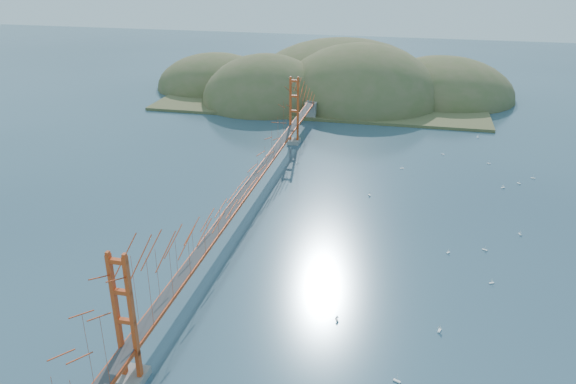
# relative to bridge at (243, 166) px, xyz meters

# --- Properties ---
(ground) EXTENTS (320.00, 320.00, 0.00)m
(ground) POSITION_rel_bridge_xyz_m (0.00, -0.18, -7.01)
(ground) COLOR #2B4557
(ground) RESTS_ON ground
(bridge) EXTENTS (2.20, 94.40, 12.00)m
(bridge) POSITION_rel_bridge_xyz_m (0.00, 0.00, 0.00)
(bridge) COLOR gray
(bridge) RESTS_ON ground
(far_headlands) EXTENTS (84.00, 58.00, 25.00)m
(far_headlands) POSITION_rel_bridge_xyz_m (2.21, 68.33, -7.01)
(far_headlands) COLOR brown
(far_headlands) RESTS_ON ground
(sailboat_5) EXTENTS (0.53, 0.53, 0.60)m
(sailboat_5) POSITION_rel_bridge_xyz_m (33.58, 2.74, -6.87)
(sailboat_5) COLOR white
(sailboat_5) RESTS_ON ground
(sailboat_8) EXTENTS (0.65, 0.65, 0.68)m
(sailboat_8) POSITION_rel_bridge_xyz_m (33.29, 17.09, -6.86)
(sailboat_8) COLOR white
(sailboat_8) RESTS_ON ground
(sailboat_17) EXTENTS (0.62, 0.57, 0.70)m
(sailboat_17) POSITION_rel_bridge_xyz_m (38.07, 21.87, -6.86)
(sailboat_17) COLOR white
(sailboat_17) RESTS_ON ground
(sailboat_4) EXTENTS (0.53, 0.53, 0.57)m
(sailboat_4) POSITION_rel_bridge_xyz_m (25.06, -3.71, -6.87)
(sailboat_4) COLOR white
(sailboat_4) RESTS_ON ground
(sailboat_15) EXTENTS (0.49, 0.58, 0.67)m
(sailboat_15) POSITION_rel_bridge_xyz_m (31.61, 40.30, -6.86)
(sailboat_15) COLOR white
(sailboat_15) RESTS_ON ground
(sailboat_16) EXTENTS (0.60, 0.60, 0.64)m
(sailboat_16) POSITION_rel_bridge_xyz_m (14.94, 10.26, -6.86)
(sailboat_16) COLOR white
(sailboat_16) RESTS_ON ground
(sailboat_12) EXTENTS (0.51, 0.43, 0.60)m
(sailboat_12) POSITION_rel_bridge_xyz_m (25.27, 29.64, -6.87)
(sailboat_12) COLOR white
(sailboat_12) RESTS_ON ground
(sailboat_7) EXTENTS (0.54, 0.48, 0.62)m
(sailboat_7) POSITION_rel_bridge_xyz_m (32.26, 26.81, -6.87)
(sailboat_7) COLOR white
(sailboat_7) RESTS_ON ground
(sailboat_13) EXTENTS (0.57, 0.57, 0.62)m
(sailboat_13) POSITION_rel_bridge_xyz_m (29.18, -9.15, -6.87)
(sailboat_13) COLOR white
(sailboat_13) RESTS_ON ground
(sailboat_2) EXTENTS (0.60, 0.60, 0.66)m
(sailboat_2) POSITION_rel_bridge_xyz_m (29.14, -2.17, -6.86)
(sailboat_2) COLOR white
(sailboat_2) RESTS_ON ground
(sailboat_6) EXTENTS (0.64, 0.64, 0.71)m
(sailboat_6) POSITION_rel_bridge_xyz_m (20.41, -25.63, -6.85)
(sailboat_6) COLOR white
(sailboat_6) RESTS_ON ground
(sailboat_10) EXTENTS (0.57, 0.57, 0.64)m
(sailboat_10) POSITION_rel_bridge_xyz_m (14.62, -18.77, -6.86)
(sailboat_10) COLOR white
(sailboat_10) RESTS_ON ground
(sailboat_3) EXTENTS (0.56, 0.52, 0.63)m
(sailboat_3) POSITION_rel_bridge_xyz_m (18.93, 21.61, -6.87)
(sailboat_3) COLOR white
(sailboat_3) RESTS_ON ground
(sailboat_0) EXTENTS (0.63, 0.66, 0.74)m
(sailboat_0) POSITION_rel_bridge_xyz_m (23.83, -18.32, -6.85)
(sailboat_0) COLOR white
(sailboat_0) RESTS_ON ground
(sailboat_extra_0) EXTENTS (0.60, 0.60, 0.64)m
(sailboat_extra_0) POSITION_rel_bridge_xyz_m (35.73, 19.29, -6.86)
(sailboat_extra_0) COLOR white
(sailboat_extra_0) RESTS_ON ground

